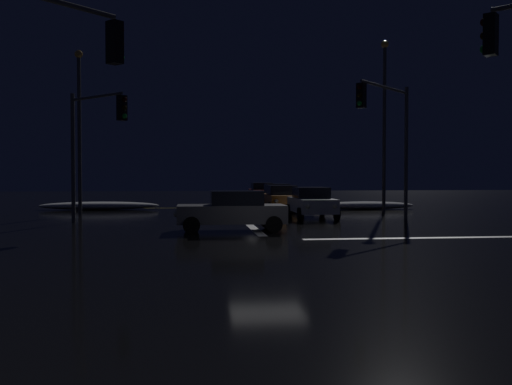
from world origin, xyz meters
TOP-DOWN VIEW (x-y plane):
  - ground at (0.00, 0.00)m, footprint 120.00×120.00m
  - stop_line_north at (0.00, 7.53)m, footprint 0.35×12.84m
  - centre_line_ns at (0.00, 19.13)m, footprint 22.00×0.15m
  - crosswalk_bar_east at (7.63, 0.00)m, footprint 12.84×0.40m
  - snow_bank_left_curb at (-8.33, 17.71)m, footprint 7.45×1.50m
  - snow_bank_right_curb at (8.33, 16.05)m, footprint 6.57×1.50m
  - sedan_white at (3.52, 9.33)m, footprint 2.02×4.33m
  - sedan_orange at (2.88, 14.91)m, footprint 2.02×4.33m
  - sedan_black at (3.42, 20.26)m, footprint 2.02×4.33m
  - sedan_red at (3.15, 26.70)m, footprint 2.02×4.33m
  - sedan_gray_crossing at (-0.95, 3.21)m, footprint 4.33×2.02m
  - traffic_signal_ne at (6.55, 6.55)m, footprint 3.60×3.60m
  - traffic_signal_sw at (-6.43, -6.43)m, footprint 3.84×3.84m
  - traffic_signal_nw at (-6.83, 6.83)m, footprint 2.83×2.83m
  - streetlamp_right_near at (8.63, 13.13)m, footprint 0.44×0.44m
  - streetlamp_left_near at (-8.63, 13.13)m, footprint 0.44×0.44m

SIDE VIEW (x-z plane):
  - ground at x=0.00m, z-range -0.10..0.00m
  - stop_line_north at x=0.00m, z-range 0.00..0.01m
  - centre_line_ns at x=0.00m, z-range 0.00..0.01m
  - crosswalk_bar_east at x=7.63m, z-range 0.00..0.01m
  - snow_bank_left_curb at x=-8.33m, z-range 0.00..0.51m
  - snow_bank_right_curb at x=8.33m, z-range 0.00..0.51m
  - sedan_white at x=3.52m, z-range 0.02..1.59m
  - sedan_orange at x=2.88m, z-range 0.02..1.59m
  - sedan_black at x=3.42m, z-range 0.02..1.59m
  - sedan_red at x=3.15m, z-range 0.02..1.59m
  - sedan_gray_crossing at x=-0.95m, z-range 0.02..1.59m
  - traffic_signal_nw at x=-6.83m, z-range 1.10..7.03m
  - traffic_signal_sw at x=-6.43m, z-range 1.26..7.65m
  - traffic_signal_ne at x=6.55m, z-range 1.26..7.75m
  - streetlamp_left_near at x=-8.63m, z-range 0.69..9.69m
  - streetlamp_right_near at x=8.63m, z-range 0.70..10.69m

